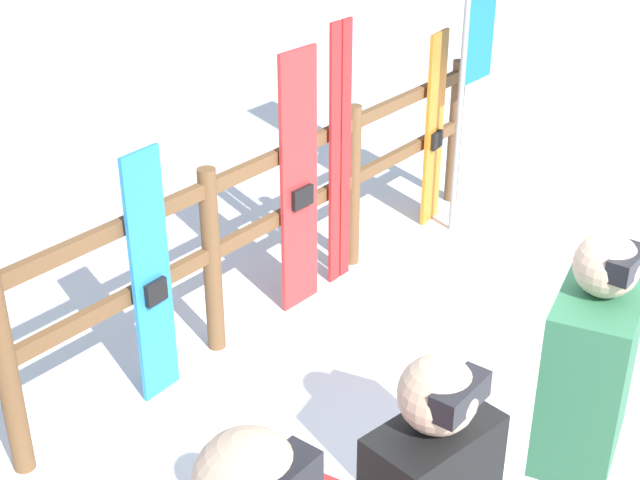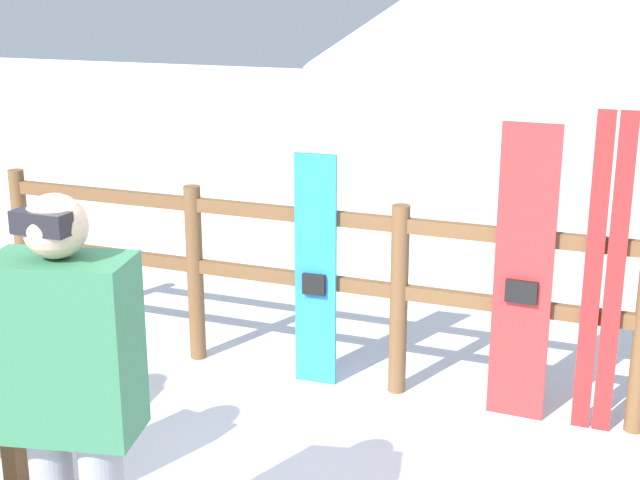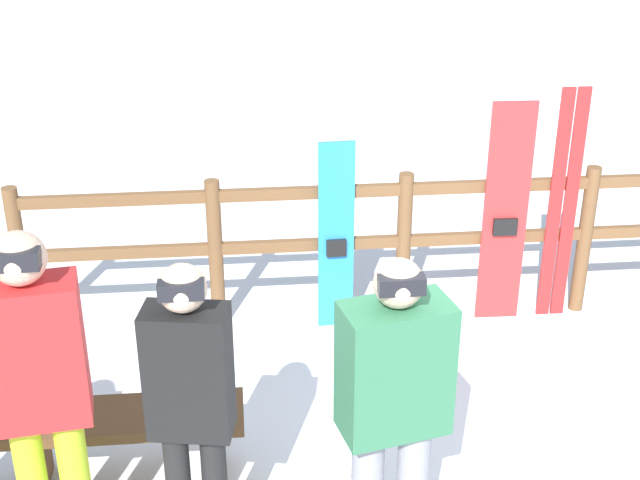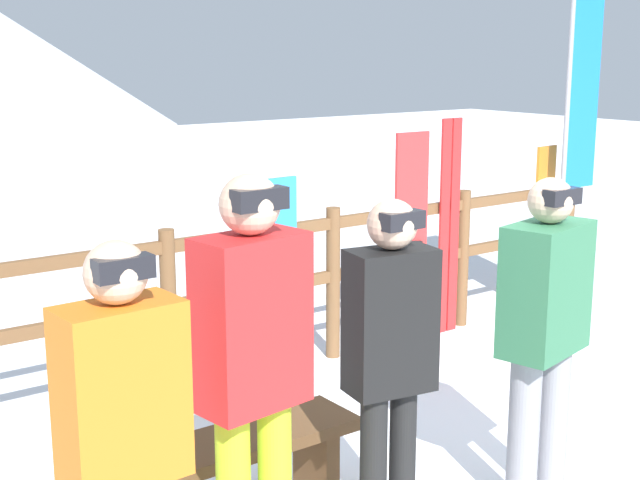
# 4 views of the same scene
# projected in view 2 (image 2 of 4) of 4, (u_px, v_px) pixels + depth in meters

# --- Properties ---
(fence) EXTENTS (5.25, 0.10, 1.09)m
(fence) POSITION_uv_depth(u_px,v_px,m) (399.00, 283.00, 4.92)
(fence) COLOR brown
(fence) RESTS_ON ground
(person_plaid_green) EXTENTS (0.51, 0.35, 1.61)m
(person_plaid_green) POSITION_uv_depth(u_px,v_px,m) (69.00, 394.00, 2.98)
(person_plaid_green) COLOR gray
(person_plaid_green) RESTS_ON ground
(snowboard_blue) EXTENTS (0.24, 0.06, 1.35)m
(snowboard_blue) POSITION_uv_depth(u_px,v_px,m) (316.00, 272.00, 5.03)
(snowboard_blue) COLOR #288CE0
(snowboard_blue) RESTS_ON ground
(snowboard_red) EXTENTS (0.30, 0.06, 1.59)m
(snowboard_red) POSITION_uv_depth(u_px,v_px,m) (523.00, 277.00, 4.59)
(snowboard_red) COLOR red
(snowboard_red) RESTS_ON ground
(ski_pair_red) EXTENTS (0.19, 0.02, 1.67)m
(ski_pair_red) POSITION_uv_depth(u_px,v_px,m) (604.00, 277.00, 4.44)
(ski_pair_red) COLOR red
(ski_pair_red) RESTS_ON ground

